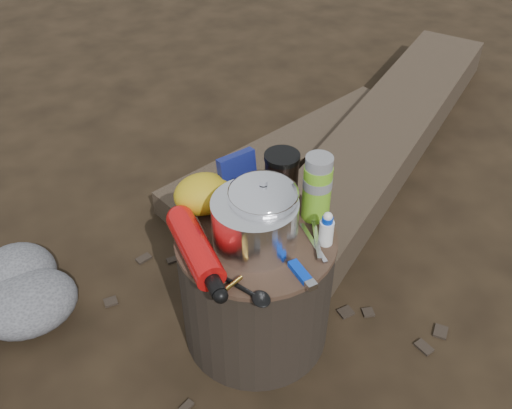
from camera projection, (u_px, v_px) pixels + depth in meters
name	position (u px, v px, depth m)	size (l,w,h in m)	color
ground	(256.00, 330.00, 1.68)	(60.00, 60.00, 0.00)	black
stump	(256.00, 287.00, 1.56)	(0.41, 0.41, 0.38)	black
log_main	(388.00, 132.00, 2.37)	(0.31, 1.81, 0.15)	#372B20
log_small	(289.00, 153.00, 2.29)	(0.21, 1.17, 0.10)	#372B20
foil_windscreen	(255.00, 223.00, 1.38)	(0.21, 0.21, 0.13)	white
camping_pot	(263.00, 211.00, 1.39)	(0.17, 0.17, 0.17)	white
fuel_bottle	(195.00, 248.00, 1.35)	(0.07, 0.30, 0.07)	red
thermos	(317.00, 188.00, 1.44)	(0.07, 0.07, 0.18)	#6FB423
travel_mug	(282.00, 176.00, 1.52)	(0.09, 0.09, 0.14)	black
stuff_sack	(203.00, 194.00, 1.49)	(0.15, 0.13, 0.10)	#B89715
food_pouch	(238.00, 177.00, 1.52)	(0.11, 0.02, 0.14)	navy
lighter	(300.00, 272.00, 1.33)	(0.02, 0.09, 0.02)	#0531BA
pot_grabber	(313.00, 242.00, 1.41)	(0.04, 0.15, 0.01)	#A8A8AD
spork	(234.00, 284.00, 1.31)	(0.03, 0.16, 0.01)	black
squeeze_bottle	(326.00, 230.00, 1.39)	(0.04, 0.04, 0.09)	white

